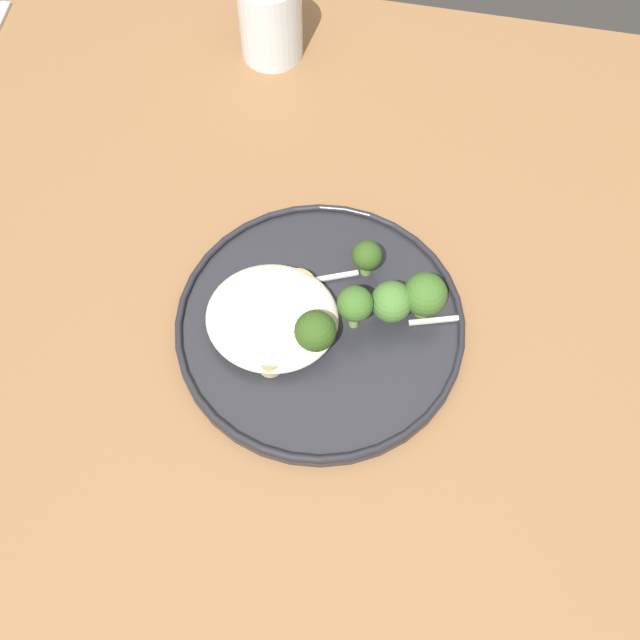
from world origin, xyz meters
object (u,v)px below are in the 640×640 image
seared_scallop_on_noodles (250,346)px  broccoli_floret_small_sprig (355,305)px  seared_scallop_half_hidden (230,308)px  seared_scallop_front_small (311,330)px  broccoli_floret_right_tilted (392,302)px  seared_scallop_tiny_bay (272,323)px  seared_scallop_tilted_round (270,363)px  water_glass (271,23)px  broccoli_floret_left_leaning (425,295)px  dinner_plate (320,325)px  broccoli_floret_rear_charred (367,256)px  seared_scallop_right_edge (298,286)px  broccoli_floret_tall_stalk (315,332)px

seared_scallop_on_noodles → broccoli_floret_small_sprig: size_ratio=0.41×
seared_scallop_half_hidden → seared_scallop_on_noodles: bearing=-50.6°
seared_scallop_front_small → broccoli_floret_small_sprig: broccoli_floret_small_sprig is taller
broccoli_floret_right_tilted → broccoli_floret_small_sprig: size_ratio=0.90×
seared_scallop_tiny_bay → broccoli_floret_small_sprig: (0.08, 0.02, 0.03)m
seared_scallop_tilted_round → water_glass: 0.44m
broccoli_floret_small_sprig → seared_scallop_front_small: bearing=-152.4°
broccoli_floret_left_leaning → water_glass: (-0.23, 0.33, 0.00)m
dinner_plate → broccoli_floret_rear_charred: broccoli_floret_rear_charred is taller
seared_scallop_front_small → seared_scallop_right_edge: (-0.02, 0.05, 0.00)m
dinner_plate → broccoli_floret_small_sprig: broccoli_floret_small_sprig is taller
seared_scallop_on_noodles → broccoli_floret_left_leaning: bearing=25.4°
broccoli_floret_small_sprig → water_glass: bearing=114.5°
seared_scallop_front_small → seared_scallop_right_edge: seared_scallop_right_edge is taller
seared_scallop_half_hidden → water_glass: bearing=96.3°
dinner_plate → broccoli_floret_left_leaning: 0.11m
broccoli_floret_left_leaning → water_glass: water_glass is taller
seared_scallop_right_edge → seared_scallop_half_hidden: 0.07m
broccoli_floret_tall_stalk → broccoli_floret_rear_charred: (0.03, 0.09, -0.00)m
seared_scallop_tiny_bay → broccoli_floret_tall_stalk: size_ratio=0.52×
seared_scallop_right_edge → seared_scallop_half_hidden: bearing=-149.1°
seared_scallop_half_hidden → seared_scallop_front_small: bearing=-5.8°
seared_scallop_tiny_bay → seared_scallop_on_noodles: size_ratio=1.11×
dinner_plate → seared_scallop_front_small: size_ratio=8.73×
seared_scallop_right_edge → broccoli_floret_left_leaning: (0.13, 0.00, 0.02)m
dinner_plate → seared_scallop_half_hidden: seared_scallop_half_hidden is taller
broccoli_floret_right_tilted → broccoli_floret_left_leaning: size_ratio=0.93×
seared_scallop_half_hidden → broccoli_floret_tall_stalk: 0.09m
seared_scallop_on_noodles → broccoli_floret_rear_charred: (0.10, 0.11, 0.02)m
broccoli_floret_right_tilted → broccoli_floret_rear_charred: bearing=123.5°
seared_scallop_on_noodles → water_glass: bearing=99.8°
seared_scallop_tilted_round → seared_scallop_right_edge: same height
broccoli_floret_right_tilted → broccoli_floret_tall_stalk: 0.08m
broccoli_floret_right_tilted → water_glass: size_ratio=0.50×
dinner_plate → seared_scallop_tilted_round: 0.07m
dinner_plate → broccoli_floret_left_leaning: size_ratio=5.12×
seared_scallop_tiny_bay → broccoli_floret_rear_charred: bearing=46.3°
broccoli_floret_tall_stalk → seared_scallop_front_small: bearing=123.7°
seared_scallop_front_small → broccoli_floret_tall_stalk: broccoli_floret_tall_stalk is taller
dinner_plate → water_glass: bearing=109.7°
dinner_plate → broccoli_floret_right_tilted: size_ratio=5.53×
seared_scallop_half_hidden → broccoli_floret_small_sprig: (0.12, 0.01, 0.03)m
seared_scallop_front_small → broccoli_floret_left_leaning: (0.10, 0.05, 0.02)m
broccoli_floret_left_leaning → broccoli_floret_small_sprig: bearing=-157.5°
seared_scallop_right_edge → broccoli_floret_right_tilted: bearing=-6.3°
seared_scallop_tilted_round → seared_scallop_right_edge: 0.09m
seared_scallop_on_noodles → broccoli_floret_rear_charred: broccoli_floret_rear_charred is taller
seared_scallop_front_small → seared_scallop_tiny_bay: seared_scallop_tiny_bay is taller
seared_scallop_half_hidden → broccoli_floret_left_leaning: (0.19, 0.04, 0.02)m
seared_scallop_half_hidden → water_glass: 0.38m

